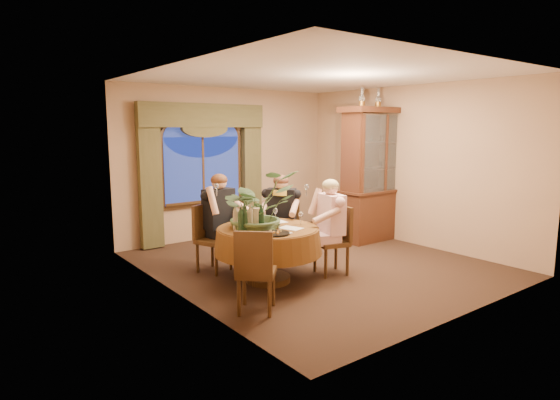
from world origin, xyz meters
TOP-DOWN VIEW (x-y plane):
  - floor at (0.00, 0.00)m, footprint 5.00×5.00m
  - wall_back at (0.00, 2.50)m, footprint 4.50×0.00m
  - wall_right at (2.25, 0.00)m, footprint 0.00×5.00m
  - ceiling at (0.00, 0.00)m, footprint 5.00×5.00m
  - window at (-0.60, 2.43)m, footprint 1.62×0.10m
  - arched_transom at (-0.60, 2.43)m, footprint 1.60×0.06m
  - drapery_left at (-1.63, 2.38)m, footprint 0.38×0.14m
  - drapery_right at (0.43, 2.38)m, footprint 0.38×0.14m
  - swag_valance at (-0.60, 2.35)m, footprint 2.45×0.16m
  - dining_table at (-1.06, -0.25)m, footprint 1.89×1.89m
  - china_cabinet at (1.97, 0.56)m, footprint 1.49×0.59m
  - oil_lamp_left at (1.54, 0.56)m, footprint 0.11×0.11m
  - oil_lamp_center at (1.97, 0.56)m, footprint 0.11×0.11m
  - oil_lamp_right at (2.39, 0.56)m, footprint 0.11×0.11m
  - chair_right at (-0.15, -0.51)m, footprint 0.52×0.52m
  - chair_back_right at (-0.30, 0.40)m, footprint 0.59×0.59m
  - chair_back at (-1.42, 0.60)m, footprint 0.55×0.55m
  - chair_front_left at (-1.77, -1.01)m, footprint 0.59×0.59m
  - person_pink at (-0.14, -0.49)m, footprint 0.55×0.58m
  - person_back at (-1.27, 0.71)m, footprint 0.59×0.56m
  - person_scarf at (-0.37, 0.36)m, footprint 0.66×0.67m
  - stoneware_vase at (-1.18, -0.15)m, footprint 0.14×0.14m
  - centerpiece_plant at (-1.15, -0.12)m, footprint 1.02×1.14m
  - olive_bowl at (-1.02, -0.34)m, footprint 0.14×0.14m
  - cheese_platter at (-1.23, -0.65)m, footprint 0.35×0.35m
  - wine_bottle_0 at (-1.32, -0.08)m, footprint 0.07×0.07m
  - wine_bottle_1 at (-1.23, -0.33)m, footprint 0.07×0.07m
  - wine_bottle_2 at (-1.52, -0.30)m, footprint 0.07×0.07m
  - wine_bottle_3 at (-1.34, -0.23)m, footprint 0.07×0.07m
  - wine_bottle_4 at (-1.49, -0.12)m, footprint 0.07×0.07m
  - wine_bottle_5 at (-1.46, -0.29)m, footprint 0.07×0.07m
  - tasting_paper_0 at (-0.87, -0.48)m, footprint 0.29×0.35m
  - tasting_paper_1 at (-0.75, -0.01)m, footprint 0.23×0.31m
  - tasting_paper_2 at (-1.15, -0.60)m, footprint 0.27×0.34m
  - wine_glass_person_pink at (-0.60, -0.37)m, footprint 0.07×0.07m
  - wine_glass_person_back at (-1.16, 0.22)m, footprint 0.07×0.07m
  - wine_glass_person_scarf at (-0.70, 0.07)m, footprint 0.07×0.07m

SIDE VIEW (x-z plane):
  - floor at x=0.00m, z-range 0.00..0.00m
  - dining_table at x=-1.06m, z-range 0.00..0.75m
  - chair_right at x=-0.15m, z-range 0.00..0.96m
  - chair_back_right at x=-0.30m, z-range 0.00..0.96m
  - chair_back at x=-1.42m, z-range 0.00..0.96m
  - chair_front_left at x=-1.77m, z-range 0.00..0.96m
  - person_pink at x=-0.14m, z-range 0.00..1.36m
  - person_scarf at x=-0.37m, z-range 0.00..1.37m
  - person_back at x=-1.27m, z-range 0.00..1.41m
  - tasting_paper_0 at x=-0.87m, z-range 0.75..0.76m
  - tasting_paper_1 at x=-0.75m, z-range 0.75..0.76m
  - tasting_paper_2 at x=-1.15m, z-range 0.75..0.76m
  - cheese_platter at x=-1.23m, z-range 0.75..0.77m
  - olive_bowl at x=-1.02m, z-range 0.75..0.79m
  - wine_glass_person_pink at x=-0.60m, z-range 0.75..0.93m
  - wine_glass_person_back at x=-1.16m, z-range 0.75..0.93m
  - wine_glass_person_scarf at x=-0.70m, z-range 0.75..0.93m
  - stoneware_vase at x=-1.18m, z-range 0.75..1.01m
  - wine_bottle_0 at x=-1.32m, z-range 0.75..1.08m
  - wine_bottle_1 at x=-1.23m, z-range 0.75..1.08m
  - wine_bottle_2 at x=-1.52m, z-range 0.75..1.08m
  - wine_bottle_3 at x=-1.34m, z-range 0.75..1.08m
  - wine_bottle_4 at x=-1.49m, z-range 0.75..1.08m
  - wine_bottle_5 at x=-1.46m, z-range 0.75..1.08m
  - drapery_left at x=-1.63m, z-range 0.02..2.34m
  - drapery_right at x=0.43m, z-range 0.02..2.34m
  - china_cabinet at x=1.97m, z-range 0.00..2.42m
  - window at x=-0.60m, z-range 0.64..1.96m
  - centerpiece_plant at x=-1.15m, z-range 0.95..1.84m
  - wall_back at x=0.00m, z-range -0.85..3.65m
  - wall_right at x=2.25m, z-range -1.10..3.90m
  - arched_transom at x=-0.60m, z-range 1.86..2.30m
  - swag_valance at x=-0.60m, z-range 2.07..2.49m
  - oil_lamp_left at x=1.54m, z-range 2.42..2.76m
  - oil_lamp_center at x=1.97m, z-range 2.42..2.76m
  - oil_lamp_right at x=2.39m, z-range 2.42..2.76m
  - ceiling at x=0.00m, z-range 2.80..2.80m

